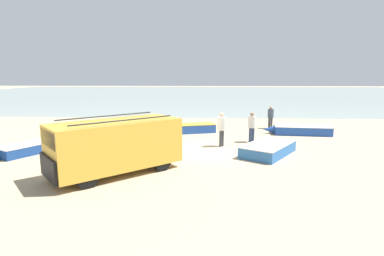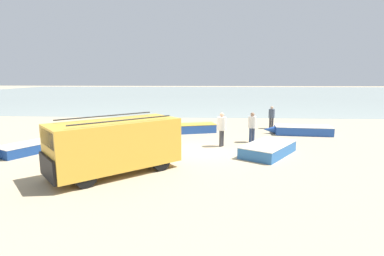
{
  "view_description": "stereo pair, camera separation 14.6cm",
  "coord_description": "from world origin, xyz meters",
  "px_view_note": "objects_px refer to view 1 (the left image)",
  "views": [
    {
      "loc": [
        0.3,
        -14.73,
        3.73
      ],
      "look_at": [
        -0.45,
        0.94,
        1.0
      ],
      "focal_mm": 28.0,
      "sensor_mm": 36.0,
      "label": 1
    },
    {
      "loc": [
        0.45,
        -14.72,
        3.73
      ],
      "look_at": [
        -0.45,
        0.94,
        1.0
      ],
      "focal_mm": 28.0,
      "sensor_mm": 36.0,
      "label": 2
    }
  ],
  "objects_px": {
    "parked_van": "(116,145)",
    "fishing_rowboat_0": "(269,149)",
    "fisherman_1": "(271,115)",
    "fisherman_2": "(252,124)",
    "fishing_rowboat_2": "(300,130)",
    "fisherman_0": "(222,126)",
    "fishing_rowboat_1": "(189,128)",
    "fishing_rowboat_3": "(31,148)"
  },
  "relations": [
    {
      "from": "parked_van",
      "to": "fishing_rowboat_0",
      "type": "xyz_separation_m",
      "value": [
        6.51,
        3.21,
        -0.87
      ]
    },
    {
      "from": "fisherman_1",
      "to": "fisherman_2",
      "type": "height_order",
      "value": "fisherman_2"
    },
    {
      "from": "fishing_rowboat_0",
      "to": "fisherman_1",
      "type": "height_order",
      "value": "fisherman_1"
    },
    {
      "from": "fishing_rowboat_2",
      "to": "fisherman_0",
      "type": "height_order",
      "value": "fisherman_0"
    },
    {
      "from": "parked_van",
      "to": "fishing_rowboat_1",
      "type": "distance_m",
      "value": 8.97
    },
    {
      "from": "fishing_rowboat_3",
      "to": "fisherman_1",
      "type": "xyz_separation_m",
      "value": [
        13.26,
        7.65,
        0.72
      ]
    },
    {
      "from": "fisherman_2",
      "to": "fishing_rowboat_1",
      "type": "bearing_deg",
      "value": 40.47
    },
    {
      "from": "fishing_rowboat_2",
      "to": "fisherman_0",
      "type": "xyz_separation_m",
      "value": [
        -5.25,
        -3.64,
        0.81
      ]
    },
    {
      "from": "fishing_rowboat_2",
      "to": "fisherman_1",
      "type": "xyz_separation_m",
      "value": [
        -1.45,
        2.18,
        0.68
      ]
    },
    {
      "from": "fishing_rowboat_0",
      "to": "fisherman_2",
      "type": "height_order",
      "value": "fisherman_2"
    },
    {
      "from": "parked_van",
      "to": "fisherman_2",
      "type": "bearing_deg",
      "value": -177.81
    },
    {
      "from": "fishing_rowboat_1",
      "to": "fishing_rowboat_2",
      "type": "bearing_deg",
      "value": 161.77
    },
    {
      "from": "parked_van",
      "to": "fishing_rowboat_1",
      "type": "height_order",
      "value": "parked_van"
    },
    {
      "from": "fisherman_1",
      "to": "fisherman_2",
      "type": "xyz_separation_m",
      "value": [
        -2.04,
        -4.69,
        0.06
      ]
    },
    {
      "from": "fishing_rowboat_2",
      "to": "fishing_rowboat_3",
      "type": "xyz_separation_m",
      "value": [
        -14.7,
        -5.47,
        -0.03
      ]
    },
    {
      "from": "fishing_rowboat_2",
      "to": "fisherman_2",
      "type": "xyz_separation_m",
      "value": [
        -3.49,
        -2.51,
        0.74
      ]
    },
    {
      "from": "fishing_rowboat_2",
      "to": "fishing_rowboat_3",
      "type": "height_order",
      "value": "fishing_rowboat_2"
    },
    {
      "from": "fishing_rowboat_3",
      "to": "fisherman_1",
      "type": "bearing_deg",
      "value": 148.46
    },
    {
      "from": "fisherman_0",
      "to": "fisherman_2",
      "type": "distance_m",
      "value": 2.1
    },
    {
      "from": "parked_van",
      "to": "fishing_rowboat_1",
      "type": "xyz_separation_m",
      "value": [
        2.34,
        8.61,
        -0.85
      ]
    },
    {
      "from": "fishing_rowboat_0",
      "to": "fisherman_1",
      "type": "relative_size",
      "value": 2.36
    },
    {
      "from": "fishing_rowboat_3",
      "to": "fisherman_1",
      "type": "distance_m",
      "value": 15.32
    },
    {
      "from": "parked_van",
      "to": "fishing_rowboat_2",
      "type": "bearing_deg",
      "value": 179.37
    },
    {
      "from": "fishing_rowboat_1",
      "to": "fisherman_2",
      "type": "xyz_separation_m",
      "value": [
        3.72,
        -2.74,
        0.73
      ]
    },
    {
      "from": "fishing_rowboat_2",
      "to": "fisherman_2",
      "type": "relative_size",
      "value": 2.53
    },
    {
      "from": "parked_van",
      "to": "fisherman_0",
      "type": "distance_m",
      "value": 6.39
    },
    {
      "from": "parked_van",
      "to": "fishing_rowboat_1",
      "type": "bearing_deg",
      "value": -147.12
    },
    {
      "from": "fishing_rowboat_1",
      "to": "fisherman_0",
      "type": "xyz_separation_m",
      "value": [
        1.95,
        -3.87,
        0.8
      ]
    },
    {
      "from": "parked_van",
      "to": "fishing_rowboat_1",
      "type": "relative_size",
      "value": 1.28
    },
    {
      "from": "parked_van",
      "to": "fishing_rowboat_2",
      "type": "relative_size",
      "value": 1.14
    },
    {
      "from": "fishing_rowboat_3",
      "to": "fisherman_0",
      "type": "bearing_deg",
      "value": 129.42
    },
    {
      "from": "parked_van",
      "to": "fishing_rowboat_3",
      "type": "distance_m",
      "value": 6.0
    },
    {
      "from": "fishing_rowboat_1",
      "to": "fisherman_1",
      "type": "distance_m",
      "value": 6.11
    },
    {
      "from": "parked_van",
      "to": "fishing_rowboat_2",
      "type": "height_order",
      "value": "parked_van"
    },
    {
      "from": "fishing_rowboat_0",
      "to": "fishing_rowboat_2",
      "type": "relative_size",
      "value": 0.88
    },
    {
      "from": "parked_van",
      "to": "fisherman_0",
      "type": "relative_size",
      "value": 2.7
    },
    {
      "from": "fishing_rowboat_0",
      "to": "fishing_rowboat_3",
      "type": "relative_size",
      "value": 0.99
    },
    {
      "from": "fishing_rowboat_0",
      "to": "fisherman_0",
      "type": "bearing_deg",
      "value": 89.21
    },
    {
      "from": "fisherman_0",
      "to": "fisherman_2",
      "type": "relative_size",
      "value": 1.07
    },
    {
      "from": "fishing_rowboat_0",
      "to": "parked_van",
      "type": "bearing_deg",
      "value": 150.0
    },
    {
      "from": "fishing_rowboat_3",
      "to": "fisherman_1",
      "type": "height_order",
      "value": "fisherman_1"
    },
    {
      "from": "fisherman_0",
      "to": "fisherman_1",
      "type": "xyz_separation_m",
      "value": [
        3.81,
        5.82,
        -0.13
      ]
    }
  ]
}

